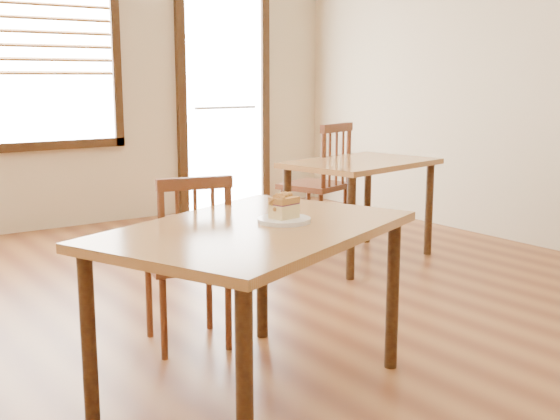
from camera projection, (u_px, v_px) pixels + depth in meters
The scene contains 9 objects.
ground at pixel (242, 409), 2.92m from camera, with size 8.00×8.00×0.00m, color brown.
window_right at pixel (20, 23), 5.94m from camera, with size 1.76×0.10×1.96m.
entry_door at pixel (224, 93), 7.19m from camera, with size 1.08×0.06×2.29m.
cafe_table_main at pixel (255, 246), 2.93m from camera, with size 1.55×1.31×0.75m.
cafe_chair_main at pixel (189, 260), 3.52m from camera, with size 0.49×0.49×0.90m.
cafe_table_second at pixel (361, 175), 5.21m from camera, with size 1.21×0.92×0.75m.
cafe_chair_second at pixel (319, 184), 5.67m from camera, with size 0.58×0.58×1.01m.
plate at pixel (284, 220), 2.98m from camera, with size 0.23×0.23×0.02m.
cake_slice at pixel (284, 205), 2.97m from camera, with size 0.13×0.10×0.11m.
Camera 1 is at (-1.44, -2.31, 1.36)m, focal length 45.00 mm.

